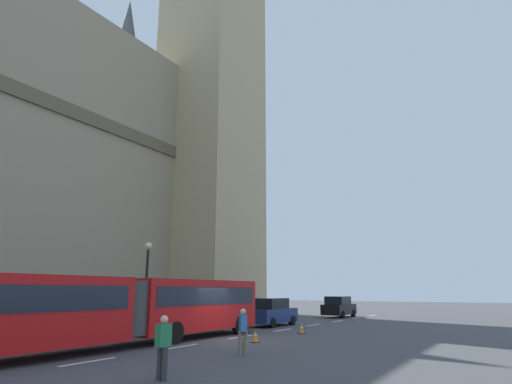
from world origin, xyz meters
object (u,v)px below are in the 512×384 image
object	(u,v)px
sedan_lead	(272,312)
pedestrian_near_cones	(163,345)
articulated_bus	(122,305)
pedestrian_by_kerb	(243,330)
clock_tower	(214,5)
traffic_cone_west	(255,336)
sedan_trailing	(339,307)
street_lamp	(146,279)
traffic_cone_middle	(302,328)

from	to	relation	value
sedan_lead	pedestrian_near_cones	bearing A→B (deg)	-159.47
articulated_bus	pedestrian_by_kerb	distance (m)	5.79
clock_tower	traffic_cone_west	xyz separation A→B (m)	(-18.58, -17.89, -37.31)
sedan_lead	traffic_cone_west	xyz separation A→B (m)	(-8.47, -3.99, -0.63)
sedan_trailing	street_lamp	distance (m)	19.91
articulated_bus	sedan_trailing	xyz separation A→B (m)	(24.80, -0.30, -0.83)
street_lamp	pedestrian_by_kerb	distance (m)	11.35
traffic_cone_west	traffic_cone_middle	bearing A→B (deg)	-0.30
sedan_lead	traffic_cone_middle	world-z (taller)	sedan_lead
street_lamp	pedestrian_by_kerb	bearing A→B (deg)	-114.38
sedan_lead	traffic_cone_west	world-z (taller)	sedan_lead
sedan_trailing	articulated_bus	bearing A→B (deg)	179.32
pedestrian_near_cones	pedestrian_by_kerb	world-z (taller)	same
traffic_cone_middle	traffic_cone_west	bearing A→B (deg)	179.70
clock_tower	traffic_cone_west	distance (m)	45.36
clock_tower	traffic_cone_middle	size ratio (longest dim) A/B	122.78
articulated_bus	traffic_cone_middle	bearing A→B (deg)	-22.41
sedan_lead	pedestrian_by_kerb	distance (m)	13.41
sedan_lead	pedestrian_near_cones	world-z (taller)	sedan_lead
traffic_cone_west	pedestrian_by_kerb	distance (m)	4.10
articulated_bus	sedan_trailing	size ratio (longest dim) A/B	4.03
articulated_bus	traffic_cone_west	bearing A→B (deg)	-40.01
traffic_cone_west	street_lamp	world-z (taller)	street_lamp
pedestrian_by_kerb	street_lamp	bearing A→B (deg)	65.62
clock_tower	sedan_trailing	bearing A→B (deg)	-83.72
articulated_bus	sedan_lead	world-z (taller)	articulated_bus
sedan_lead	sedan_trailing	bearing A→B (deg)	-1.87
sedan_lead	traffic_cone_west	size ratio (longest dim) A/B	7.59
sedan_trailing	pedestrian_near_cones	size ratio (longest dim) A/B	2.60
articulated_bus	pedestrian_near_cones	distance (m)	7.43
sedan_trailing	pedestrian_by_kerb	xyz separation A→B (m)	(-23.81, -5.35, -0.00)
clock_tower	sedan_lead	distance (m)	40.51
sedan_lead	pedestrian_by_kerb	size ratio (longest dim) A/B	2.60
street_lamp	traffic_cone_middle	bearing A→B (deg)	-65.00
articulated_bus	sedan_trailing	world-z (taller)	articulated_bus
sedan_lead	sedan_trailing	distance (m)	11.69
sedan_trailing	pedestrian_near_cones	distance (m)	29.30
traffic_cone_middle	pedestrian_near_cones	distance (m)	13.62
clock_tower	pedestrian_near_cones	bearing A→B (deg)	-143.21
articulated_bus	sedan_lead	size ratio (longest dim) A/B	4.03
articulated_bus	street_lamp	world-z (taller)	street_lamp
sedan_lead	pedestrian_by_kerb	world-z (taller)	sedan_lead
articulated_bus	traffic_cone_west	distance (m)	6.24
sedan_trailing	traffic_cone_middle	bearing A→B (deg)	-166.63
clock_tower	articulated_bus	distance (m)	44.95
street_lamp	sedan_lead	bearing A→B (deg)	-30.44
articulated_bus	traffic_cone_middle	xyz separation A→B (m)	(9.52, -3.93, -1.46)
clock_tower	pedestrian_by_kerb	world-z (taller)	clock_tower
traffic_cone_middle	street_lamp	bearing A→B (deg)	115.00
pedestrian_near_cones	pedestrian_by_kerb	bearing A→B (deg)	7.39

